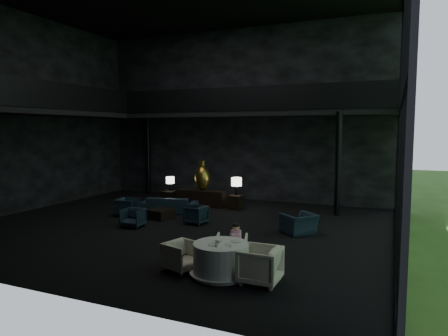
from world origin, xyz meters
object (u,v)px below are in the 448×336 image
at_px(lounge_armchair_south, 133,218).
at_px(dining_chair_north, 231,248).
at_px(lounge_armchair_west, 127,206).
at_px(table_lamp_left, 170,181).
at_px(side_table_right, 235,202).
at_px(bronze_urn, 202,178).
at_px(table_lamp_right, 237,182).
at_px(window_armchair, 299,222).
at_px(dining_table, 221,261).
at_px(child, 236,234).
at_px(lounge_armchair_east, 196,215).
at_px(side_table_left, 169,197).
at_px(coffee_table, 161,214).
at_px(dining_chair_east, 260,261).
at_px(console, 201,198).
at_px(dining_chair_west, 182,255).
at_px(sofa, 170,202).

xyz_separation_m(lounge_armchair_south, dining_chair_north, (4.48, -2.13, 0.08)).
bearing_deg(lounge_armchair_west, table_lamp_left, -13.85).
height_order(side_table_right, dining_chair_north, dining_chair_north).
relative_size(bronze_urn, lounge_armchair_south, 2.01).
distance_m(table_lamp_right, window_armchair, 4.60).
xyz_separation_m(lounge_armchair_south, dining_table, (4.57, -2.98, 0.01)).
distance_m(lounge_armchair_west, child, 6.79).
bearing_deg(lounge_armchair_east, dining_table, 40.52).
relative_size(table_lamp_right, child, 1.30).
bearing_deg(lounge_armchair_south, side_table_right, 59.47).
bearing_deg(lounge_armchair_east, side_table_right, -178.80).
bearing_deg(dining_chair_north, table_lamp_left, -66.31).
relative_size(side_table_left, side_table_right, 0.99).
bearing_deg(coffee_table, dining_chair_east, -40.21).
relative_size(side_table_right, child, 1.03).
distance_m(table_lamp_right, dining_table, 7.87).
bearing_deg(window_armchair, lounge_armchair_east, -50.49).
bearing_deg(side_table_left, console, 2.64).
bearing_deg(table_lamp_left, table_lamp_right, 0.59).
relative_size(side_table_left, lounge_armchair_west, 0.79).
bearing_deg(side_table_left, window_armchair, -23.90).
relative_size(coffee_table, child, 1.43).
distance_m(window_armchair, dining_chair_west, 4.73).
distance_m(lounge_armchair_west, dining_chair_east, 8.13).
height_order(table_lamp_left, dining_chair_east, table_lamp_left).
height_order(table_lamp_right, lounge_armchair_east, table_lamp_right).
relative_size(side_table_right, dining_chair_west, 0.81).
distance_m(console, lounge_armchair_east, 3.29).
xyz_separation_m(table_lamp_left, window_armchair, (6.55, -3.05, -0.62)).
bearing_deg(table_lamp_left, console, -2.55).
height_order(lounge_armchair_east, dining_chair_east, dining_chair_east).
height_order(lounge_armchair_west, coffee_table, lounge_armchair_west).
height_order(side_table_right, dining_table, dining_table).
relative_size(dining_chair_north, dining_chair_east, 0.83).
distance_m(side_table_right, lounge_armchair_south, 4.77).
bearing_deg(lounge_armchair_west, dining_chair_west, -143.41).
bearing_deg(coffee_table, console, 84.23).
distance_m(sofa, lounge_armchair_east, 2.25).
bearing_deg(table_lamp_left, lounge_armchair_west, -92.63).
distance_m(side_table_left, dining_chair_west, 8.67).
bearing_deg(lounge_armchair_east, dining_chair_west, 30.21).
bearing_deg(side_table_right, table_lamp_left, 178.33).
xyz_separation_m(window_armchair, child, (-0.83, -3.37, 0.33)).
xyz_separation_m(lounge_armchair_west, lounge_armchair_south, (1.29, -1.41, -0.05)).
bearing_deg(dining_chair_west, dining_table, -71.06).
bearing_deg(table_lamp_right, side_table_right, -90.00).
xyz_separation_m(sofa, dining_table, (4.68, -5.56, -0.12)).
height_order(bronze_urn, table_lamp_left, bronze_urn).
bearing_deg(child, bronze_urn, -57.47).
height_order(dining_table, child, child).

